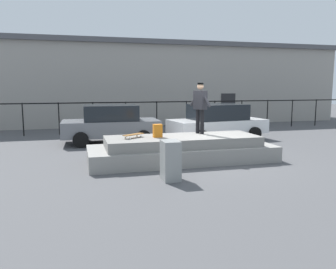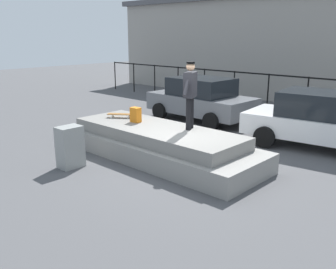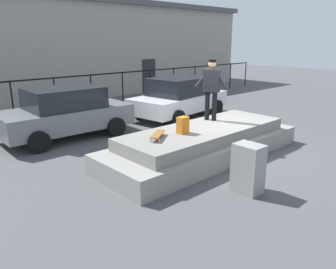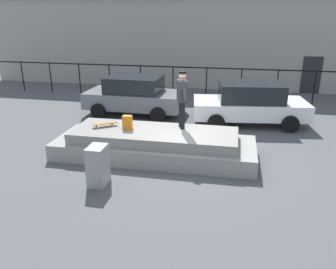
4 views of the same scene
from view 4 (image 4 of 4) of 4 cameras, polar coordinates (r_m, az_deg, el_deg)
ground_plane at (r=10.58m, az=2.55°, el=-3.81°), size 60.00×60.00×0.00m
concrete_ledge at (r=10.53m, az=-2.30°, el=-1.69°), size 6.14×2.14×0.84m
skateboarder at (r=10.37m, az=2.38°, el=6.55°), size 0.47×0.98×1.75m
skateboard at (r=10.90m, az=-10.55°, el=1.84°), size 0.75×0.62×0.12m
backpack at (r=10.53m, az=-6.82°, el=2.04°), size 0.29×0.21×0.42m
car_grey_sedan_near at (r=14.89m, az=-5.63°, el=6.61°), size 4.21×2.25×1.66m
car_white_sedan_mid at (r=13.91m, az=13.54°, el=5.17°), size 4.63×2.64×1.65m
utility_box at (r=8.95m, az=-11.67°, el=-5.14°), size 0.44×0.60×1.06m
fence_row at (r=17.40m, az=6.47°, el=9.47°), size 24.06×0.06×1.65m
warehouse_building at (r=23.87m, az=8.15°, el=15.93°), size 27.82×8.78×5.32m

